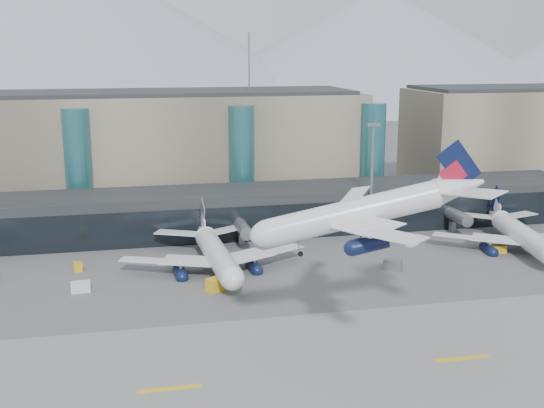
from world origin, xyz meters
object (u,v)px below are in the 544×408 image
(veh_c, at_px, (393,265))
(veh_h, at_px, (218,284))
(veh_g, at_px, (414,238))
(jet_parked_mid, at_px, (214,244))
(veh_a, at_px, (81,287))
(veh_d, at_px, (412,242))
(veh_e, at_px, (499,249))
(lightmast_mid, at_px, (372,174))
(hero_jet, at_px, (377,202))
(jet_parked_right, at_px, (517,226))
(veh_b, at_px, (78,267))

(veh_c, distance_m, veh_h, 34.79)
(veh_g, height_order, veh_h, veh_h)
(jet_parked_mid, distance_m, veh_a, 26.55)
(veh_d, height_order, veh_e, veh_d)
(lightmast_mid, height_order, veh_c, lightmast_mid)
(lightmast_mid, xyz_separation_m, veh_e, (21.57, -18.74, -13.61))
(veh_c, xyz_separation_m, veh_e, (26.00, 5.70, -0.16))
(veh_d, bearing_deg, hero_jet, -154.20)
(hero_jet, xyz_separation_m, jet_parked_right, (49.09, 43.19, -17.04))
(jet_parked_right, bearing_deg, lightmast_mid, 71.15)
(veh_a, bearing_deg, hero_jet, -43.89)
(veh_d, height_order, veh_h, veh_h)
(veh_b, distance_m, veh_c, 60.73)
(hero_jet, height_order, veh_g, hero_jet)
(jet_parked_mid, bearing_deg, hero_jet, -162.03)
(jet_parked_mid, height_order, veh_e, jet_parked_mid)
(veh_e, bearing_deg, veh_h, -162.21)
(veh_c, relative_size, veh_e, 1.23)
(lightmast_mid, distance_m, jet_parked_right, 33.02)
(hero_jet, height_order, veh_d, hero_jet)
(hero_jet, height_order, jet_parked_mid, hero_jet)
(veh_a, distance_m, veh_e, 84.44)
(veh_e, bearing_deg, jet_parked_right, 37.18)
(veh_c, bearing_deg, veh_h, -142.07)
(jet_parked_mid, bearing_deg, jet_parked_right, -92.72)
(veh_b, xyz_separation_m, veh_g, (71.59, 5.06, 0.01))
(veh_h, bearing_deg, hero_jet, -93.20)
(veh_a, relative_size, veh_e, 1.15)
(lightmast_mid, height_order, veh_d, lightmast_mid)
(lightmast_mid, xyz_separation_m, veh_h, (-38.99, -28.42, -13.27))
(hero_jet, height_order, veh_b, hero_jet)
(veh_c, xyz_separation_m, veh_d, (10.50, 14.74, -0.09))
(hero_jet, bearing_deg, veh_c, 70.88)
(hero_jet, bearing_deg, lightmast_mid, 77.29)
(jet_parked_right, relative_size, veh_g, 14.67)
(lightmast_mid, height_order, hero_jet, hero_jet)
(veh_d, bearing_deg, veh_c, -160.20)
(hero_jet, distance_m, jet_parked_right, 67.57)
(veh_c, xyz_separation_m, veh_g, (12.20, 17.71, -0.22))
(lightmast_mid, relative_size, veh_d, 8.25)
(veh_c, bearing_deg, veh_d, 85.86)
(jet_parked_mid, xyz_separation_m, veh_d, (43.98, 5.75, -3.78))
(jet_parked_right, bearing_deg, veh_c, 116.24)
(veh_a, xyz_separation_m, veh_g, (70.46, 17.48, -0.16))
(hero_jet, relative_size, veh_g, 12.80)
(veh_b, height_order, veh_h, veh_h)
(jet_parked_right, height_order, veh_e, jet_parked_right)
(jet_parked_right, distance_m, veh_g, 21.92)
(lightmast_mid, height_order, veh_a, lightmast_mid)
(jet_parked_right, bearing_deg, veh_h, 111.64)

